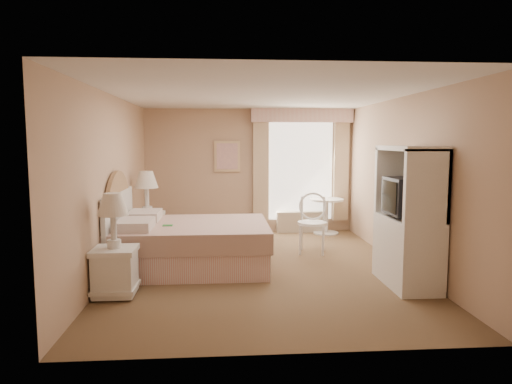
{
  "coord_description": "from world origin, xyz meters",
  "views": [
    {
      "loc": [
        -0.56,
        -6.51,
        1.84
      ],
      "look_at": [
        -0.05,
        0.3,
        1.09
      ],
      "focal_mm": 32.0,
      "sensor_mm": 36.0,
      "label": 1
    }
  ],
  "objects": [
    {
      "name": "room",
      "position": [
        0.0,
        0.0,
        1.25
      ],
      "size": [
        4.21,
        5.51,
        2.51
      ],
      "color": "brown",
      "rests_on": "ground"
    },
    {
      "name": "window",
      "position": [
        1.05,
        2.65,
        1.34
      ],
      "size": [
        2.05,
        0.22,
        2.51
      ],
      "color": "white",
      "rests_on": "room"
    },
    {
      "name": "framed_art",
      "position": [
        -0.45,
        2.71,
        1.55
      ],
      "size": [
        0.52,
        0.04,
        0.62
      ],
      "color": "#D9B686",
      "rests_on": "room"
    },
    {
      "name": "bed",
      "position": [
        -1.12,
        0.1,
        0.37
      ],
      "size": [
        2.21,
        1.74,
        1.54
      ],
      "color": "#DD9790",
      "rests_on": "room"
    },
    {
      "name": "nightstand_near",
      "position": [
        -1.84,
        -1.1,
        0.46
      ],
      "size": [
        0.51,
        0.51,
        1.22
      ],
      "color": "white",
      "rests_on": "room"
    },
    {
      "name": "nightstand_far",
      "position": [
        -1.84,
        1.31,
        0.5
      ],
      "size": [
        0.55,
        0.55,
        1.32
      ],
      "color": "white",
      "rests_on": "room"
    },
    {
      "name": "round_table",
      "position": [
        1.53,
        2.4,
        0.47
      ],
      "size": [
        0.67,
        0.67,
        0.71
      ],
      "color": "silver",
      "rests_on": "room"
    },
    {
      "name": "cafe_chair",
      "position": [
        0.94,
        0.91,
        0.58
      ],
      "size": [
        0.58,
        0.58,
        1.0
      ],
      "rotation": [
        0.0,
        0.0,
        -0.24
      ],
      "color": "silver",
      "rests_on": "room"
    },
    {
      "name": "armoire",
      "position": [
        1.81,
        -0.94,
        0.74
      ],
      "size": [
        0.54,
        1.08,
        1.79
      ],
      "color": "white",
      "rests_on": "room"
    }
  ]
}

